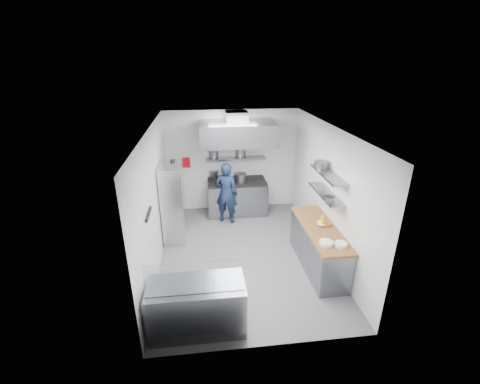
{
  "coord_description": "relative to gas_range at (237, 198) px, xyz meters",
  "views": [
    {
      "loc": [
        -0.81,
        -6.01,
        4.03
      ],
      "look_at": [
        0.0,
        0.6,
        1.25
      ],
      "focal_mm": 24.0,
      "sensor_mm": 36.0,
      "label": 1
    }
  ],
  "objects": [
    {
      "name": "wall_left",
      "position": [
        -1.9,
        -2.1,
        0.95
      ],
      "size": [
        2.8,
        5.0,
        0.02
      ],
      "primitive_type": "cube",
      "rotation": [
        1.57,
        0.0,
        1.57
      ],
      "color": "white",
      "rests_on": "floor"
    },
    {
      "name": "shelf_pot_b",
      "position": [
        0.14,
        0.41,
        1.2
      ],
      "size": [
        0.29,
        0.29,
        0.22
      ],
      "primitive_type": "cylinder",
      "color": "slate",
      "rests_on": "over_range_shelf"
    },
    {
      "name": "knife_strip",
      "position": [
        -1.88,
        -3.0,
        1.1
      ],
      "size": [
        0.04,
        0.55,
        0.05
      ],
      "primitive_type": "cube",
      "color": "black",
      "rests_on": "wall_left"
    },
    {
      "name": "wall_front",
      "position": [
        -0.1,
        -4.6,
        0.95
      ],
      "size": [
        3.6,
        2.8,
        0.02
      ],
      "primitive_type": "cube",
      "rotation": [
        -1.57,
        0.0,
        0.0
      ],
      "color": "white",
      "rests_on": "floor"
    },
    {
      "name": "wall_right",
      "position": [
        1.7,
        -2.1,
        0.95
      ],
      "size": [
        2.8,
        5.0,
        0.02
      ],
      "primitive_type": "cube",
      "rotation": [
        1.57,
        0.0,
        -1.57
      ],
      "color": "white",
      "rests_on": "floor"
    },
    {
      "name": "red_firebox",
      "position": [
        -1.35,
        0.34,
        0.97
      ],
      "size": [
        0.22,
        0.1,
        0.26
      ],
      "primitive_type": "cube",
      "color": "#AC0D16",
      "rests_on": "wall_back"
    },
    {
      "name": "rack_bin_a",
      "position": [
        -1.63,
        -1.07,
        0.35
      ],
      "size": [
        0.18,
        0.22,
        0.2
      ],
      "primitive_type": "cube",
      "color": "white",
      "rests_on": "wire_rack"
    },
    {
      "name": "rack_bin_b",
      "position": [
        -1.63,
        -0.72,
        0.85
      ],
      "size": [
        0.14,
        0.17,
        0.15
      ],
      "primitive_type": "cube",
      "color": "yellow",
      "rests_on": "wire_rack"
    },
    {
      "name": "wall_shelf_upper",
      "position": [
        1.54,
        -2.4,
        1.47
      ],
      "size": [
        0.3,
        1.3,
        0.04
      ],
      "primitive_type": "cube",
      "color": "gray",
      "rests_on": "wall_right"
    },
    {
      "name": "squeeze_bottle",
      "position": [
        1.47,
        -2.54,
        0.54
      ],
      "size": [
        0.06,
        0.06,
        0.18
      ],
      "primitive_type": "cylinder",
      "color": "yellow",
      "rests_on": "prep_counter_top"
    },
    {
      "name": "hood_duct",
      "position": [
        0.0,
        0.05,
        2.23
      ],
      "size": [
        0.55,
        0.55,
        0.24
      ],
      "primitive_type": "cube",
      "color": "slate",
      "rests_on": "extractor_hood"
    },
    {
      "name": "display_case",
      "position": [
        -1.1,
        -4.1,
        -0.03
      ],
      "size": [
        1.5,
        0.7,
        0.85
      ],
      "primitive_type": "cube",
      "color": "gray",
      "rests_on": "floor"
    },
    {
      "name": "rack_jar",
      "position": [
        -1.58,
        -0.95,
        1.35
      ],
      "size": [
        0.12,
        0.12,
        0.18
      ],
      "primitive_type": "cylinder",
      "color": "black",
      "rests_on": "wire_rack"
    },
    {
      "name": "gas_range",
      "position": [
        0.0,
        0.0,
        0.0
      ],
      "size": [
        1.6,
        0.8,
        0.9
      ],
      "primitive_type": "cube",
      "color": "gray",
      "rests_on": "floor"
    },
    {
      "name": "plate_stack_a",
      "position": [
        1.26,
        -3.32,
        0.48
      ],
      "size": [
        0.26,
        0.26,
        0.06
      ],
      "primitive_type": "cylinder",
      "color": "white",
      "rests_on": "prep_counter_top"
    },
    {
      "name": "floor",
      "position": [
        -0.1,
        -2.1,
        -0.45
      ],
      "size": [
        5.0,
        5.0,
        0.0
      ],
      "primitive_type": "plane",
      "color": "#4A4A4C",
      "rests_on": "ground"
    },
    {
      "name": "extractor_hood",
      "position": [
        0.0,
        -0.18,
        1.85
      ],
      "size": [
        1.9,
        1.15,
        0.55
      ],
      "primitive_type": "cube",
      "color": "gray",
      "rests_on": "wall_back"
    },
    {
      "name": "shelf_pot_d",
      "position": [
        1.52,
        -2.04,
        1.56
      ],
      "size": [
        0.28,
        0.28,
        0.14
      ],
      "primitive_type": "cylinder",
      "color": "slate",
      "rests_on": "wall_shelf_upper"
    },
    {
      "name": "prep_counter_top",
      "position": [
        1.38,
        -2.7,
        0.42
      ],
      "size": [
        0.65,
        2.04,
        0.06
      ],
      "primitive_type": "cube",
      "color": "brown",
      "rests_on": "prep_counter_base"
    },
    {
      "name": "shelf_pot_c",
      "position": [
        1.46,
        -2.81,
        1.12
      ],
      "size": [
        0.2,
        0.2,
        0.1
      ],
      "primitive_type": "cylinder",
      "color": "slate",
      "rests_on": "wall_shelf_lower"
    },
    {
      "name": "ceiling",
      "position": [
        -0.1,
        -2.1,
        2.35
      ],
      "size": [
        5.0,
        5.0,
        0.0
      ],
      "primitive_type": "plane",
      "rotation": [
        3.14,
        0.0,
        0.0
      ],
      "color": "silver",
      "rests_on": "wall_back"
    },
    {
      "name": "plate_stack_b",
      "position": [
        1.5,
        -3.4,
        0.48
      ],
      "size": [
        0.23,
        0.23,
        0.06
      ],
      "primitive_type": "cylinder",
      "color": "white",
      "rests_on": "prep_counter_top"
    },
    {
      "name": "prep_counter_base",
      "position": [
        1.38,
        -2.7,
        -0.03
      ],
      "size": [
        0.62,
        2.0,
        0.84
      ],
      "primitive_type": "cube",
      "color": "gray",
      "rests_on": "floor"
    },
    {
      "name": "wire_rack",
      "position": [
        -1.63,
        -1.17,
        0.48
      ],
      "size": [
        0.5,
        0.9,
        1.85
      ],
      "primitive_type": "cube",
      "color": "silver",
      "rests_on": "floor"
    },
    {
      "name": "mixing_bowl",
      "position": [
        1.44,
        -2.61,
        0.48
      ],
      "size": [
        0.27,
        0.27,
        0.05
      ],
      "primitive_type": "imported",
      "rotation": [
        0.0,
        0.0,
        -0.32
      ],
      "color": "white",
      "rests_on": "prep_counter_top"
    },
    {
      "name": "cooktop",
      "position": [
        0.0,
        0.0,
        0.48
      ],
      "size": [
        1.57,
        0.78,
        0.06
      ],
      "primitive_type": "cube",
      "color": "black",
      "rests_on": "gas_range"
    },
    {
      "name": "display_glass",
      "position": [
        -1.1,
        -4.22,
        0.62
      ],
      "size": [
        1.47,
        0.19,
        0.42
      ],
      "primitive_type": "cube",
      "rotation": [
        -0.38,
        0.0,
        0.0
      ],
      "color": "silver",
      "rests_on": "display_case"
    },
    {
      "name": "chef",
      "position": [
        -0.33,
        -0.5,
        0.36
      ],
      "size": [
        0.7,
        0.59,
        1.63
      ],
      "primitive_type": "imported",
      "rotation": [
        0.0,
        0.0,
        2.75
      ],
      "color": "#131F3A",
      "rests_on": "floor"
    },
    {
      "name": "stock_pot_left",
      "position": [
        -0.61,
        0.39,
        0.61
      ],
      "size": [
        0.27,
        0.27,
        0.2
      ],
      "primitive_type": "cylinder",
      "color": "slate",
      "rests_on": "cooktop"
    },
    {
      "name": "wall_back",
      "position": [
        -0.1,
        0.4,
        0.95
      ],
      "size": [
        3.6,
        2.8,
        0.02
      ],
      "primitive_type": "cube",
      "rotation": [
        1.57,
        0.0,
        0.0
      ],
      "color": "white",
      "rests_on": "floor"
    },
    {
      "name": "shelf_pot_a",
      "position": [
        -0.59,
        0.41,
        1.18
      ],
      "size": [
        0.26,
        0.26,
        0.18
      ],
      "primitive_type": "cylinder",
      "color": "slate",
      "rests_on": "over_range_shelf"
    },
    {
      "name": "stock_pot_mid",
      "position": [
        0.08,
        -0.1,
        0.63
      ],
      "size": [
        0.32,
        0.32,
        0.24
      ],
      "primitive_type": "cylinder",
      "color": "slate",
      "rests_on": "cooktop"
    },
    {
      "name": "over_range_shelf",
      "position": [
        0.0,
        0.24,
        1.07
      ],
      "size": [
        1.6,
        0.3,
        0.04
      ],
      "primitive_type": "cube",
      "color": "gray",
      "rests_on": "wall_back"
    },
    {
      "name": "wall_shelf_lower",
      "position": [
        1.54,
        -2.4,
        1.05
      ],
      "size": [
        0.3,
        1.3,
        0.04
      ],
      "primitive_type": "cube",
      "color": "gray",
      "rests_on": "wall_right"
    },
    {
      "name": "copper_pan",
      "position": [
        1.53,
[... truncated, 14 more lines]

